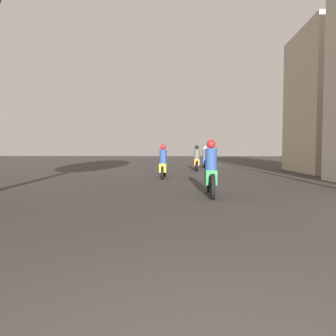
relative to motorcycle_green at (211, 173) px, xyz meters
name	(u,v)px	position (x,y,z in m)	size (l,w,h in m)	color
motorcycle_green	(211,173)	(0.00, 0.00, 0.00)	(0.60, 1.97, 1.55)	black
motorcycle_yellow	(163,165)	(-1.69, 5.44, -0.03)	(0.60, 1.83, 1.52)	black
motorcycle_orange	(197,160)	(-0.02, 10.73, -0.01)	(0.60, 2.11, 1.54)	black
motorcycle_blue	(205,159)	(0.63, 13.41, -0.03)	(0.60, 1.98, 1.50)	black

